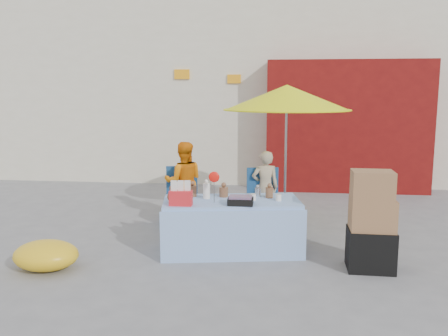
# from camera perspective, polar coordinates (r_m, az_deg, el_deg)

# --- Properties ---
(ground) EXTENTS (80.00, 80.00, 0.00)m
(ground) POSITION_cam_1_polar(r_m,az_deg,el_deg) (5.87, -2.02, -10.59)
(ground) COLOR slate
(ground) RESTS_ON ground
(backdrop) EXTENTS (14.00, 8.00, 7.80)m
(backdrop) POSITION_cam_1_polar(r_m,az_deg,el_deg) (13.04, 5.30, 14.02)
(backdrop) COLOR silver
(backdrop) RESTS_ON ground
(market_table) EXTENTS (1.83, 1.08, 1.04)m
(market_table) POSITION_cam_1_polar(r_m,az_deg,el_deg) (5.96, 0.84, -6.86)
(market_table) COLOR #99B6F5
(market_table) RESTS_ON ground
(chair_left) EXTENTS (0.56, 0.55, 0.85)m
(chair_left) POSITION_cam_1_polar(r_m,az_deg,el_deg) (7.26, -5.06, -4.66)
(chair_left) COLOR navy
(chair_left) RESTS_ON ground
(chair_right) EXTENTS (0.56, 0.55, 0.85)m
(chair_right) POSITION_cam_1_polar(r_m,az_deg,el_deg) (7.12, 4.88, -4.93)
(chair_right) COLOR navy
(chair_right) RESTS_ON ground
(vendor_orange) EXTENTS (0.68, 0.58, 1.24)m
(vendor_orange) POSITION_cam_1_polar(r_m,az_deg,el_deg) (7.31, -4.86, -1.65)
(vendor_orange) COLOR orange
(vendor_orange) RESTS_ON ground
(vendor_beige) EXTENTS (0.45, 0.34, 1.12)m
(vendor_beige) POSITION_cam_1_polar(r_m,az_deg,el_deg) (7.18, 4.97, -2.33)
(vendor_beige) COLOR tan
(vendor_beige) RESTS_ON ground
(umbrella) EXTENTS (1.90, 1.90, 2.09)m
(umbrella) POSITION_cam_1_polar(r_m,az_deg,el_deg) (7.19, 7.57, 8.33)
(umbrella) COLOR gray
(umbrella) RESTS_ON ground
(box_stack) EXTENTS (0.52, 0.43, 1.13)m
(box_stack) POSITION_cam_1_polar(r_m,az_deg,el_deg) (5.56, 17.32, -6.52)
(box_stack) COLOR black
(box_stack) RESTS_ON ground
(tarp_bundle) EXTENTS (0.85, 0.74, 0.33)m
(tarp_bundle) POSITION_cam_1_polar(r_m,az_deg,el_deg) (5.78, -20.63, -9.80)
(tarp_bundle) COLOR yellow
(tarp_bundle) RESTS_ON ground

